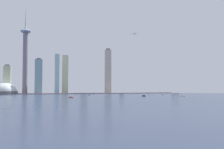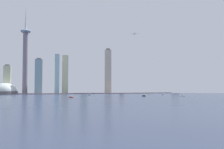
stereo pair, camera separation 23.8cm
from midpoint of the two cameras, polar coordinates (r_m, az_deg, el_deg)
ground_plane at (r=482.27m, az=21.19°, el=-5.82°), size 6000.00×6000.00×0.00m
waterfront_pier at (r=961.08m, az=1.49°, el=-4.31°), size 1003.45×40.62×2.53m
observation_tower at (r=953.47m, az=-19.41°, el=4.64°), size 36.82×36.82×327.51m
stadium_dome at (r=933.86m, az=-23.89°, el=-3.58°), size 96.13×96.13×61.89m
skyscraper_0 at (r=990.08m, az=-12.61°, el=0.18°), size 16.92×19.14×153.90m
skyscraper_1 at (r=990.40m, az=-0.92°, el=0.77°), size 23.63×15.24×180.04m
skyscraper_2 at (r=1049.35m, az=2.24°, el=-2.69°), size 15.87×16.48×57.04m
skyscraper_3 at (r=1178.00m, az=14.44°, el=-2.78°), size 25.68×25.06×50.00m
skyscraper_4 at (r=1048.75m, az=-6.52°, el=0.49°), size 25.08×18.18×178.74m
skyscraper_5 at (r=988.66m, az=-23.11°, el=-1.07°), size 25.19×22.29×108.09m
skyscraper_6 at (r=938.48m, az=-16.64°, el=-0.40°), size 26.53×16.74×130.66m
skyscraper_7 at (r=1019.59m, az=-10.82°, el=0.07°), size 23.26×26.52×153.39m
boat_0 at (r=681.30m, az=7.38°, el=-4.93°), size 7.33×17.15×3.51m
boat_1 at (r=607.55m, az=-9.43°, el=-5.16°), size 11.36×8.23×4.09m
boat_2 at (r=863.28m, az=8.51°, el=-4.45°), size 5.28×8.79×7.30m
boat_3 at (r=777.34m, az=-5.26°, el=-4.65°), size 3.21×9.29×9.60m
boat_4 at (r=696.79m, az=16.08°, el=-4.77°), size 6.39×11.18×4.07m
boat_5 at (r=804.87m, az=11.69°, el=-4.56°), size 9.31×8.36×7.68m
channel_buoy_0 at (r=611.09m, az=-11.25°, el=-5.19°), size 1.15×1.15×1.66m
channel_buoy_1 at (r=557.27m, az=18.92°, el=-5.31°), size 1.69×1.69×2.13m
airplane at (r=1007.95m, az=5.26°, el=9.28°), size 28.90×31.80×8.20m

